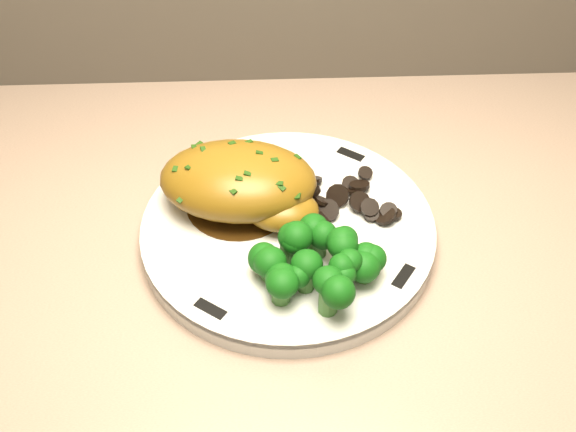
{
  "coord_description": "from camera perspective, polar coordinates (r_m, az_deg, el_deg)",
  "views": [
    {
      "loc": [
        -0.15,
        1.29,
        1.28
      ],
      "look_at": [
        -0.13,
        1.73,
        0.85
      ],
      "focal_mm": 45.0,
      "sensor_mm": 36.0,
      "label": 1
    }
  ],
  "objects": [
    {
      "name": "gravy_pool",
      "position": [
        0.64,
        -3.84,
        1.06
      ],
      "size": [
        0.1,
        0.1,
        0.0
      ],
      "primitive_type": "cylinder",
      "color": "#38200A",
      "rests_on": "plate"
    },
    {
      "name": "rim_accent_3",
      "position": [
        0.59,
        9.11,
        -4.75
      ],
      "size": [
        0.02,
        0.03,
        0.0
      ],
      "primitive_type": "cube",
      "rotation": [
        0.0,
        0.0,
        7.24
      ],
      "color": "black",
      "rests_on": "plate"
    },
    {
      "name": "mushroom_pile",
      "position": [
        0.64,
        4.37,
        1.33
      ],
      "size": [
        0.08,
        0.06,
        0.02
      ],
      "color": "black",
      "rests_on": "plate"
    },
    {
      "name": "rim_accent_2",
      "position": [
        0.57,
        -6.15,
        -7.33
      ],
      "size": [
        0.03,
        0.02,
        0.0
      ],
      "primitive_type": "cube",
      "rotation": [
        0.0,
        0.0,
        5.67
      ],
      "color": "black",
      "rests_on": "plate"
    },
    {
      "name": "rim_accent_1",
      "position": [
        0.67,
        -7.95,
        3.03
      ],
      "size": [
        0.02,
        0.03,
        0.0
      ],
      "primitive_type": "cube",
      "rotation": [
        0.0,
        0.0,
        4.1
      ],
      "color": "black",
      "rests_on": "plate"
    },
    {
      "name": "chicken_breast",
      "position": [
        0.62,
        -3.56,
        2.56
      ],
      "size": [
        0.15,
        0.11,
        0.05
      ],
      "rotation": [
        0.0,
        0.0,
        -0.12
      ],
      "color": "#855D17",
      "rests_on": "plate"
    },
    {
      "name": "rim_accent_0",
      "position": [
        0.69,
        4.98,
        4.86
      ],
      "size": [
        0.03,
        0.02,
        0.0
      ],
      "primitive_type": "cube",
      "rotation": [
        0.0,
        0.0,
        2.53
      ],
      "color": "black",
      "rests_on": "plate"
    },
    {
      "name": "plate",
      "position": [
        0.63,
        0.0,
        -1.2
      ],
      "size": [
        0.33,
        0.33,
        0.02
      ],
      "primitive_type": "cylinder",
      "rotation": [
        0.0,
        0.0,
        -0.39
      ],
      "color": "silver",
      "rests_on": "counter"
    },
    {
      "name": "broccoli_florets",
      "position": [
        0.57,
        2.26,
        -3.79
      ],
      "size": [
        0.1,
        0.08,
        0.03
      ],
      "rotation": [
        0.0,
        0.0,
        0.19
      ],
      "color": "#3F7230",
      "rests_on": "plate"
    }
  ]
}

